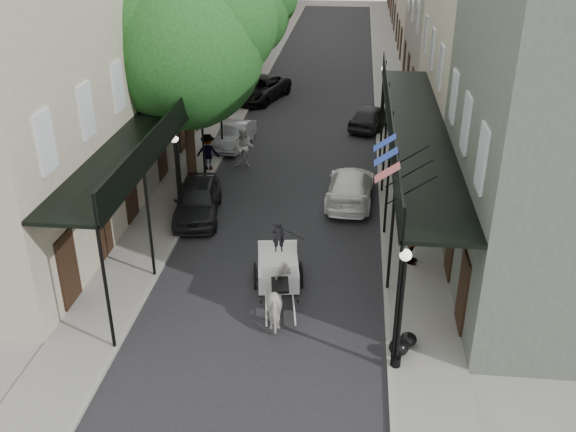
% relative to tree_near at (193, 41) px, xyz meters
% --- Properties ---
extents(ground, '(140.00, 140.00, 0.00)m').
position_rel_tree_near_xyz_m(ground, '(4.20, -10.18, -6.49)').
color(ground, gray).
rests_on(ground, ground).
extents(road, '(8.00, 90.00, 0.01)m').
position_rel_tree_near_xyz_m(road, '(4.20, 9.82, -6.48)').
color(road, black).
rests_on(road, ground).
extents(sidewalk_left, '(2.20, 90.00, 0.12)m').
position_rel_tree_near_xyz_m(sidewalk_left, '(-0.80, 9.82, -6.43)').
color(sidewalk_left, gray).
rests_on(sidewalk_left, ground).
extents(sidewalk_right, '(2.20, 90.00, 0.12)m').
position_rel_tree_near_xyz_m(sidewalk_right, '(9.20, 9.82, -6.43)').
color(sidewalk_right, gray).
rests_on(sidewalk_right, ground).
extents(building_row_left, '(5.00, 80.00, 10.50)m').
position_rel_tree_near_xyz_m(building_row_left, '(-4.40, 19.82, -1.24)').
color(building_row_left, '#B5AD90').
rests_on(building_row_left, ground).
extents(building_row_right, '(5.00, 80.00, 10.50)m').
position_rel_tree_near_xyz_m(building_row_right, '(12.80, 19.82, -1.24)').
color(building_row_right, gray).
rests_on(building_row_right, ground).
extents(gallery_left, '(2.20, 18.05, 4.88)m').
position_rel_tree_near_xyz_m(gallery_left, '(-0.59, -3.20, -2.44)').
color(gallery_left, black).
rests_on(gallery_left, sidewalk_left).
extents(gallery_right, '(2.20, 18.05, 4.88)m').
position_rel_tree_near_xyz_m(gallery_right, '(8.99, -3.20, -2.44)').
color(gallery_right, black).
rests_on(gallery_right, sidewalk_right).
extents(tree_near, '(7.31, 6.80, 9.63)m').
position_rel_tree_near_xyz_m(tree_near, '(0.00, 0.00, 0.00)').
color(tree_near, '#382619').
rests_on(tree_near, sidewalk_left).
extents(tree_far, '(6.45, 6.00, 8.61)m').
position_rel_tree_near_xyz_m(tree_far, '(-0.05, 14.00, -0.65)').
color(tree_far, '#382619').
rests_on(tree_far, sidewalk_left).
extents(lamppost_right_near, '(0.32, 0.32, 3.71)m').
position_rel_tree_near_xyz_m(lamppost_right_near, '(8.30, -12.18, -4.44)').
color(lamppost_right_near, black).
rests_on(lamppost_right_near, sidewalk_right).
extents(lamppost_left, '(0.32, 0.32, 3.71)m').
position_rel_tree_near_xyz_m(lamppost_left, '(0.10, -4.18, -4.44)').
color(lamppost_left, black).
rests_on(lamppost_left, sidewalk_left).
extents(lamppost_right_far, '(0.32, 0.32, 3.71)m').
position_rel_tree_near_xyz_m(lamppost_right_far, '(8.30, 7.82, -4.44)').
color(lamppost_right_far, black).
rests_on(lamppost_right_far, sidewalk_right).
extents(horse, '(1.13, 1.99, 1.59)m').
position_rel_tree_near_xyz_m(horse, '(4.82, -10.18, -5.69)').
color(horse, silver).
rests_on(horse, ground).
extents(carriage, '(1.83, 2.52, 2.66)m').
position_rel_tree_near_xyz_m(carriage, '(4.46, -7.73, -5.45)').
color(carriage, black).
rests_on(carriage, ground).
extents(pedestrian_walking, '(0.98, 0.78, 1.96)m').
position_rel_tree_near_xyz_m(pedestrian_walking, '(1.59, 2.31, -5.51)').
color(pedestrian_walking, beige).
rests_on(pedestrian_walking, ground).
extents(pedestrian_sidewalk_left, '(1.16, 0.69, 1.77)m').
position_rel_tree_near_xyz_m(pedestrian_sidewalk_left, '(-0.00, 1.47, -5.48)').
color(pedestrian_sidewalk_left, gray).
rests_on(pedestrian_sidewalk_left, sidewalk_left).
extents(pedestrian_sidewalk_right, '(0.68, 1.12, 1.79)m').
position_rel_tree_near_xyz_m(pedestrian_sidewalk_right, '(9.07, -6.42, -5.47)').
color(pedestrian_sidewalk_right, gray).
rests_on(pedestrian_sidewalk_right, sidewalk_right).
extents(car_left_near, '(2.34, 4.58, 1.49)m').
position_rel_tree_near_xyz_m(car_left_near, '(0.60, -3.32, -5.74)').
color(car_left_near, black).
rests_on(car_left_near, ground).
extents(car_left_mid, '(1.83, 3.96, 1.26)m').
position_rel_tree_near_xyz_m(car_left_mid, '(0.60, 5.03, -5.86)').
color(car_left_mid, '#A5A6AA').
rests_on(car_left_mid, ground).
extents(car_left_far, '(4.00, 5.86, 1.49)m').
position_rel_tree_near_xyz_m(car_left_far, '(0.64, 13.82, -5.74)').
color(car_left_far, black).
rests_on(car_left_far, ground).
extents(car_right_near, '(2.18, 4.82, 1.37)m').
position_rel_tree_near_xyz_m(car_right_near, '(6.80, -1.18, -5.80)').
color(car_right_near, white).
rests_on(car_right_near, ground).
extents(car_right_far, '(2.92, 4.35, 1.38)m').
position_rel_tree_near_xyz_m(car_right_far, '(7.80, 8.82, -5.80)').
color(car_right_far, black).
rests_on(car_right_far, ground).
extents(trash_bags, '(0.83, 0.98, 0.48)m').
position_rel_tree_near_xyz_m(trash_bags, '(8.51, -11.49, -6.14)').
color(trash_bags, black).
rests_on(trash_bags, sidewalk_right).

